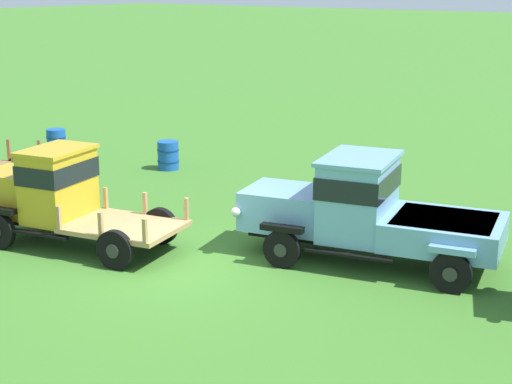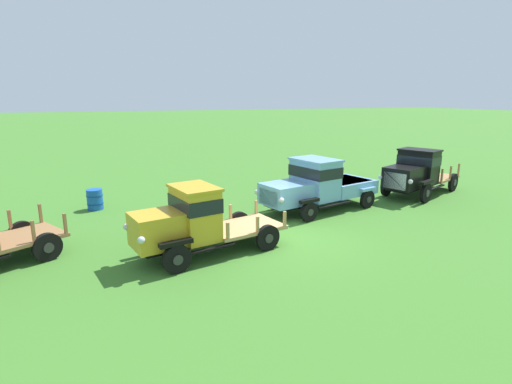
% 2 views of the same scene
% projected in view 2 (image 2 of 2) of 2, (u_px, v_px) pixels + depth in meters
% --- Properties ---
extents(ground_plane, '(240.00, 240.00, 0.00)m').
position_uv_depth(ground_plane, '(283.00, 238.00, 13.31)').
color(ground_plane, '#3D7528').
extents(vintage_truck_second_in_line, '(4.90, 2.65, 2.11)m').
position_uv_depth(vintage_truck_second_in_line, '(191.00, 221.00, 11.57)').
color(vintage_truck_second_in_line, black).
rests_on(vintage_truck_second_in_line, ground).
extents(vintage_truck_midrow_center, '(5.57, 3.20, 2.16)m').
position_uv_depth(vintage_truck_midrow_center, '(318.00, 185.00, 16.40)').
color(vintage_truck_midrow_center, black).
rests_on(vintage_truck_midrow_center, ground).
extents(vintage_truck_far_side, '(5.46, 3.61, 2.20)m').
position_uv_depth(vintage_truck_far_side, '(415.00, 172.00, 18.66)').
color(vintage_truck_far_side, black).
rests_on(vintage_truck_far_side, ground).
extents(oil_drum_beside_row, '(0.66, 0.66, 0.85)m').
position_uv_depth(oil_drum_beside_row, '(95.00, 199.00, 16.59)').
color(oil_drum_beside_row, '#1951B2').
rests_on(oil_drum_beside_row, ground).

